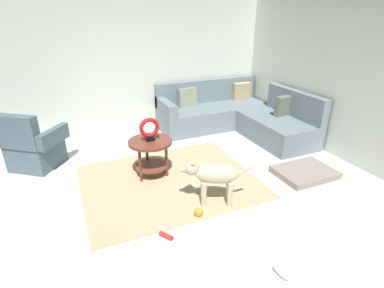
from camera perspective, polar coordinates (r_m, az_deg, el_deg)
name	(u,v)px	position (r m, az deg, el deg)	size (l,w,h in m)	color
ground_plane	(177,216)	(3.62, -2.78, -13.48)	(6.00, 6.00, 0.10)	silver
wall_back	(117,60)	(5.78, -14.04, 15.30)	(6.00, 0.12, 2.70)	silver
wall_right	(379,76)	(4.84, 32.02, 10.89)	(0.12, 6.00, 2.70)	silver
area_rug	(169,181)	(4.18, -4.35, -7.01)	(2.30, 1.90, 0.01)	tan
sectional_couch	(235,116)	(5.88, 8.27, 5.27)	(2.20, 2.25, 0.88)	slate
armchair	(33,147)	(4.97, -28.04, -0.58)	(1.00, 0.96, 0.88)	#4C6070
side_table	(151,149)	(4.16, -7.88, -0.90)	(0.60, 0.60, 0.54)	brown
torus_sculpture	(149,129)	(4.05, -8.11, 2.88)	(0.28, 0.08, 0.33)	black
dog_bed_mat	(305,172)	(4.59, 20.64, -5.07)	(0.80, 0.60, 0.09)	gray
dog	(213,176)	(3.55, 4.10, -6.02)	(0.79, 0.42, 0.63)	beige
dog_toy_ball	(199,212)	(3.50, 1.26, -12.84)	(0.10, 0.10, 0.10)	orange
dog_toy_rope	(166,236)	(3.25, -4.95, -16.99)	(0.05, 0.05, 0.16)	red
dog_toy_bone	(281,273)	(2.99, 16.61, -22.46)	(0.18, 0.06, 0.06)	silver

